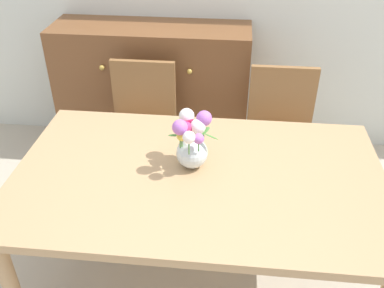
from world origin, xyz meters
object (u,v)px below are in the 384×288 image
at_px(dining_table, 198,188).
at_px(flower_vase, 192,141).
at_px(dresser, 154,92).
at_px(chair_right, 280,129).
at_px(chair_left, 142,121).

relative_size(dining_table, flower_vase, 6.40).
bearing_deg(dresser, dining_table, -70.88).
height_order(dining_table, flower_vase, flower_vase).
bearing_deg(chair_right, dresser, -27.63).
height_order(dining_table, chair_left, chair_left).
bearing_deg(chair_left, dresser, -88.68).
bearing_deg(dining_table, chair_left, 117.81).
distance_m(chair_left, dresser, 0.48).
bearing_deg(chair_left, flower_vase, 117.62).
bearing_deg(flower_vase, chair_left, 117.62).
bearing_deg(dresser, chair_right, -27.63).
bearing_deg(dining_table, dresser, 109.12).
distance_m(dining_table, chair_left, 0.98).
distance_m(chair_right, dresser, 1.03).
distance_m(chair_left, chair_right, 0.90).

